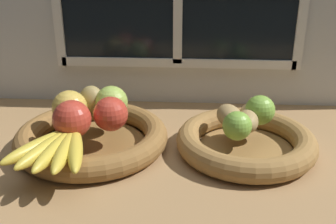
{
  "coord_description": "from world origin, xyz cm",
  "views": [
    {
      "loc": [
        3.94,
        -77.95,
        42.05
      ],
      "look_at": [
        -0.86,
        -0.23,
        9.07
      ],
      "focal_mm": 42.54,
      "sensor_mm": 36.0,
      "label": 1
    }
  ],
  "objects_px": {
    "fruit_bowl_left": "(92,138)",
    "potato_back": "(254,113)",
    "banana_bunch_front": "(57,147)",
    "fruit_bowl_right": "(246,142)",
    "lime_far": "(260,110)",
    "apple_green_back": "(111,102)",
    "potato_large": "(248,122)",
    "apple_red_right": "(111,114)",
    "apple_golden_left": "(70,108)",
    "lime_near": "(237,126)",
    "apple_red_front": "(72,119)",
    "pear_brown": "(92,101)",
    "potato_oblong": "(229,116)"
  },
  "relations": [
    {
      "from": "apple_red_front",
      "to": "potato_back",
      "type": "relative_size",
      "value": 1.24
    },
    {
      "from": "apple_golden_left",
      "to": "lime_far",
      "type": "height_order",
      "value": "apple_golden_left"
    },
    {
      "from": "apple_golden_left",
      "to": "lime_far",
      "type": "distance_m",
      "value": 0.42
    },
    {
      "from": "apple_red_right",
      "to": "potato_oblong",
      "type": "relative_size",
      "value": 0.93
    },
    {
      "from": "apple_red_right",
      "to": "potato_large",
      "type": "bearing_deg",
      "value": 2.24
    },
    {
      "from": "potato_large",
      "to": "apple_golden_left",
      "type": "bearing_deg",
      "value": 177.8
    },
    {
      "from": "banana_bunch_front",
      "to": "fruit_bowl_right",
      "type": "bearing_deg",
      "value": 18.54
    },
    {
      "from": "fruit_bowl_right",
      "to": "banana_bunch_front",
      "type": "height_order",
      "value": "banana_bunch_front"
    },
    {
      "from": "pear_brown",
      "to": "lime_far",
      "type": "height_order",
      "value": "pear_brown"
    },
    {
      "from": "apple_green_back",
      "to": "pear_brown",
      "type": "relative_size",
      "value": 1.03
    },
    {
      "from": "banana_bunch_front",
      "to": "potato_back",
      "type": "bearing_deg",
      "value": 23.39
    },
    {
      "from": "banana_bunch_front",
      "to": "potato_back",
      "type": "distance_m",
      "value": 0.43
    },
    {
      "from": "fruit_bowl_left",
      "to": "apple_red_right",
      "type": "relative_size",
      "value": 4.53
    },
    {
      "from": "banana_bunch_front",
      "to": "fruit_bowl_left",
      "type": "bearing_deg",
      "value": 75.13
    },
    {
      "from": "fruit_bowl_right",
      "to": "potato_back",
      "type": "height_order",
      "value": "potato_back"
    },
    {
      "from": "fruit_bowl_left",
      "to": "fruit_bowl_right",
      "type": "xyz_separation_m",
      "value": [
        0.34,
        0.0,
        0.0
      ]
    },
    {
      "from": "apple_red_front",
      "to": "lime_far",
      "type": "xyz_separation_m",
      "value": [
        0.39,
        0.09,
        -0.01
      ]
    },
    {
      "from": "apple_red_front",
      "to": "potato_back",
      "type": "xyz_separation_m",
      "value": [
        0.38,
        0.09,
        -0.02
      ]
    },
    {
      "from": "fruit_bowl_left",
      "to": "apple_green_back",
      "type": "height_order",
      "value": "apple_green_back"
    },
    {
      "from": "apple_green_back",
      "to": "apple_red_right",
      "type": "relative_size",
      "value": 1.01
    },
    {
      "from": "apple_red_right",
      "to": "lime_far",
      "type": "distance_m",
      "value": 0.33
    },
    {
      "from": "pear_brown",
      "to": "apple_golden_left",
      "type": "bearing_deg",
      "value": -128.3
    },
    {
      "from": "potato_large",
      "to": "lime_near",
      "type": "relative_size",
      "value": 1.22
    },
    {
      "from": "fruit_bowl_left",
      "to": "apple_green_back",
      "type": "xyz_separation_m",
      "value": [
        0.04,
        0.06,
        0.06
      ]
    },
    {
      "from": "apple_green_back",
      "to": "apple_red_front",
      "type": "relative_size",
      "value": 0.94
    },
    {
      "from": "apple_red_right",
      "to": "apple_golden_left",
      "type": "bearing_deg",
      "value": 164.71
    },
    {
      "from": "fruit_bowl_left",
      "to": "fruit_bowl_right",
      "type": "bearing_deg",
      "value": 0.0
    },
    {
      "from": "potato_back",
      "to": "potato_large",
      "type": "xyz_separation_m",
      "value": [
        -0.02,
        -0.05,
        -0.0
      ]
    },
    {
      "from": "potato_back",
      "to": "lime_far",
      "type": "bearing_deg",
      "value": -27.26
    },
    {
      "from": "fruit_bowl_left",
      "to": "fruit_bowl_right",
      "type": "height_order",
      "value": "same"
    },
    {
      "from": "banana_bunch_front",
      "to": "lime_near",
      "type": "relative_size",
      "value": 3.16
    },
    {
      "from": "apple_golden_left",
      "to": "potato_large",
      "type": "xyz_separation_m",
      "value": [
        0.39,
        -0.01,
        -0.02
      ]
    },
    {
      "from": "apple_green_back",
      "to": "lime_far",
      "type": "distance_m",
      "value": 0.33
    },
    {
      "from": "apple_green_back",
      "to": "banana_bunch_front",
      "type": "height_order",
      "value": "apple_green_back"
    },
    {
      "from": "banana_bunch_front",
      "to": "lime_far",
      "type": "xyz_separation_m",
      "value": [
        0.4,
        0.16,
        0.02
      ]
    },
    {
      "from": "apple_red_front",
      "to": "banana_bunch_front",
      "type": "relative_size",
      "value": 0.42
    },
    {
      "from": "apple_red_right",
      "to": "apple_green_back",
      "type": "bearing_deg",
      "value": 99.54
    },
    {
      "from": "apple_red_front",
      "to": "lime_far",
      "type": "bearing_deg",
      "value": 12.71
    },
    {
      "from": "fruit_bowl_left",
      "to": "potato_back",
      "type": "distance_m",
      "value": 0.37
    },
    {
      "from": "lime_far",
      "to": "pear_brown",
      "type": "bearing_deg",
      "value": 176.57
    },
    {
      "from": "apple_green_back",
      "to": "lime_near",
      "type": "bearing_deg",
      "value": -19.17
    },
    {
      "from": "pear_brown",
      "to": "potato_oblong",
      "type": "bearing_deg",
      "value": -6.17
    },
    {
      "from": "fruit_bowl_right",
      "to": "potato_large",
      "type": "relative_size",
      "value": 4.11
    },
    {
      "from": "apple_red_right",
      "to": "lime_near",
      "type": "bearing_deg",
      "value": -6.11
    },
    {
      "from": "fruit_bowl_left",
      "to": "pear_brown",
      "type": "bearing_deg",
      "value": 99.51
    },
    {
      "from": "fruit_bowl_left",
      "to": "apple_red_front",
      "type": "bearing_deg",
      "value": -116.36
    },
    {
      "from": "apple_red_front",
      "to": "potato_back",
      "type": "bearing_deg",
      "value": 13.8
    },
    {
      "from": "fruit_bowl_right",
      "to": "pear_brown",
      "type": "bearing_deg",
      "value": 169.86
    },
    {
      "from": "fruit_bowl_right",
      "to": "apple_red_right",
      "type": "distance_m",
      "value": 0.3
    },
    {
      "from": "fruit_bowl_left",
      "to": "apple_red_right",
      "type": "bearing_deg",
      "value": -13.33
    }
  ]
}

